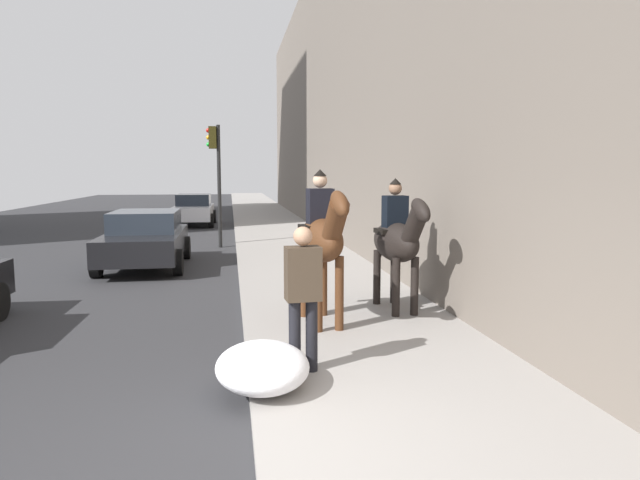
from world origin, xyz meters
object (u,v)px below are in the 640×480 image
object	(u,v)px
mounted_horse_near	(322,238)
traffic_light_near_curb	(216,166)
pedestrian_greeting	(303,289)
mounted_horse_far	(397,239)
car_mid_lane	(194,209)
car_near_lane	(145,238)

from	to	relation	value
mounted_horse_near	traffic_light_near_curb	world-z (taller)	traffic_light_near_curb
pedestrian_greeting	traffic_light_near_curb	distance (m)	12.32
mounted_horse_far	car_mid_lane	xyz separation A→B (m)	(17.50, 4.40, -0.58)
car_mid_lane	traffic_light_near_curb	xyz separation A→B (m)	(-8.00, -1.24, 1.89)
mounted_horse_near	traffic_light_near_curb	bearing A→B (deg)	-175.75
car_near_lane	traffic_light_near_curb	bearing A→B (deg)	153.62
mounted_horse_near	pedestrian_greeting	size ratio (longest dim) A/B	1.39
mounted_horse_far	traffic_light_near_curb	bearing A→B (deg)	-166.57
mounted_horse_near	pedestrian_greeting	bearing A→B (deg)	-21.15
mounted_horse_far	car_near_lane	xyz separation A→B (m)	(5.94, 4.91, -0.57)
car_mid_lane	traffic_light_near_curb	distance (m)	8.31
pedestrian_greeting	traffic_light_near_curb	world-z (taller)	traffic_light_near_curb
mounted_horse_near	car_mid_lane	size ratio (longest dim) A/B	0.59
pedestrian_greeting	traffic_light_near_curb	size ratio (longest dim) A/B	0.43
pedestrian_greeting	traffic_light_near_curb	bearing A→B (deg)	1.37
car_near_lane	traffic_light_near_curb	xyz separation A→B (m)	(3.57, -1.75, 1.88)
mounted_horse_near	mounted_horse_far	bearing A→B (deg)	110.10
mounted_horse_near	car_near_lane	distance (m)	7.52
mounted_horse_near	pedestrian_greeting	distance (m)	2.10
mounted_horse_near	car_near_lane	size ratio (longest dim) A/B	0.55
car_near_lane	car_mid_lane	xyz separation A→B (m)	(11.56, -0.51, -0.01)
mounted_horse_near	car_mid_lane	distance (m)	18.43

